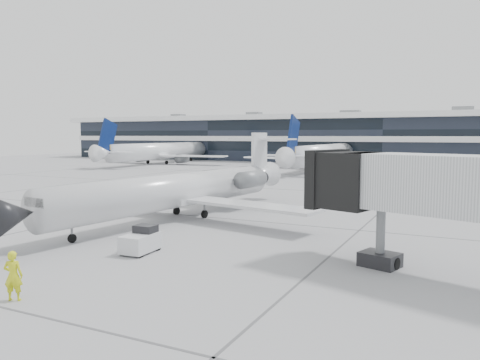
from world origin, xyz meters
The scene contains 9 objects.
ground centered at (0.00, 0.00, 0.00)m, with size 220.00×220.00×0.00m, color gray.
terminal centered at (0.00, 82.00, 5.00)m, with size 170.00×22.00×10.00m, color black.
bg_jet_left centered at (-45.00, 55.00, 0.00)m, with size 32.00×40.00×9.60m, color white, non-canonical shape.
bg_jet_center centered at (-8.00, 55.00, 0.00)m, with size 32.00×40.00×9.60m, color white, non-canonical shape.
regional_jet centered at (-3.24, -1.37, 2.25)m, with size 22.86×28.52×6.59m.
ramp_worker centered at (0.80, -19.29, 0.98)m, with size 0.71×0.47×1.96m, color yellow.
baggage_tug centered at (0.56, -11.15, 0.65)m, with size 1.47×2.33×1.44m.
traffic_cone centered at (-7.45, 11.52, 0.30)m, with size 0.52×0.52×0.62m.
far_tug centered at (-14.43, 25.16, 0.70)m, with size 1.47×2.47×1.56m.
Camera 1 is at (16.31, -31.21, 6.37)m, focal length 35.00 mm.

